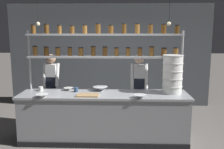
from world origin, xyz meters
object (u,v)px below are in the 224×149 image
at_px(container_stack, 173,74).
at_px(serving_cup_front, 76,90).
at_px(chef_center, 139,87).
at_px(prep_bowl_near_right, 42,96).
at_px(cutting_board, 88,95).
at_px(spice_shelf_unit, 105,47).
at_px(prep_bowl_near_left, 140,96).
at_px(serving_cup_by_board, 41,89).
at_px(prep_bowl_center_back, 69,89).
at_px(chef_left, 52,85).
at_px(prep_bowl_center_front, 100,89).

bearing_deg(container_stack, serving_cup_front, 179.17).
distance_m(chef_center, prep_bowl_near_right, 1.98).
relative_size(cutting_board, serving_cup_front, 4.56).
height_order(container_stack, cutting_board, container_stack).
distance_m(spice_shelf_unit, prep_bowl_near_right, 1.50).
height_order(prep_bowl_near_left, serving_cup_by_board, serving_cup_by_board).
height_order(spice_shelf_unit, prep_bowl_near_right, spice_shelf_unit).
distance_m(spice_shelf_unit, prep_bowl_center_back, 1.10).
bearing_deg(spice_shelf_unit, prep_bowl_center_back, -173.05).
distance_m(spice_shelf_unit, prep_bowl_near_left, 1.22).
bearing_deg(prep_bowl_center_back, container_stack, -4.49).
height_order(chef_center, cutting_board, chef_center).
bearing_deg(chef_center, spice_shelf_unit, -159.13).
xyz_separation_m(chef_center, serving_cup_front, (-1.24, -0.47, 0.04)).
bearing_deg(chef_left, prep_bowl_center_front, -24.77).
relative_size(chef_left, serving_cup_front, 18.10).
distance_m(chef_center, prep_bowl_center_front, 0.86).
bearing_deg(prep_bowl_near_left, cutting_board, 172.01).
bearing_deg(cutting_board, prep_bowl_center_front, 64.56).
distance_m(spice_shelf_unit, chef_center, 1.12).
bearing_deg(prep_bowl_center_front, chef_center, 24.11).
height_order(chef_left, prep_bowl_near_right, chef_left).
relative_size(chef_center, serving_cup_by_board, 18.73).
bearing_deg(prep_bowl_near_right, serving_cup_front, 39.43).
xyz_separation_m(serving_cup_front, serving_cup_by_board, (-0.71, 0.07, -0.00)).
xyz_separation_m(spice_shelf_unit, prep_bowl_near_right, (-1.07, -0.65, -0.82)).
bearing_deg(container_stack, prep_bowl_center_front, 173.83).
height_order(spice_shelf_unit, prep_bowl_center_front, spice_shelf_unit).
xyz_separation_m(chef_center, prep_bowl_near_right, (-1.76, -0.90, 0.03)).
bearing_deg(cutting_board, chef_center, 37.87).
height_order(chef_center, prep_bowl_center_back, chef_center).
xyz_separation_m(prep_bowl_near_left, prep_bowl_center_front, (-0.74, 0.54, 0.01)).
height_order(chef_center, container_stack, container_stack).
relative_size(chef_left, chef_center, 0.98).
distance_m(cutting_board, prep_bowl_center_back, 0.61).
height_order(chef_left, chef_center, chef_center).
bearing_deg(prep_bowl_center_front, chef_left, 153.67).
height_order(spice_shelf_unit, serving_cup_front, spice_shelf_unit).
distance_m(cutting_board, prep_bowl_center_front, 0.46).
relative_size(serving_cup_front, serving_cup_by_board, 1.02).
height_order(spice_shelf_unit, prep_bowl_center_back, spice_shelf_unit).
height_order(container_stack, prep_bowl_center_back, container_stack).
height_order(prep_bowl_center_back, serving_cup_by_board, serving_cup_by_board).
bearing_deg(container_stack, prep_bowl_near_right, -170.24).
height_order(chef_left, cutting_board, chef_left).
bearing_deg(spice_shelf_unit, serving_cup_by_board, -173.07).
bearing_deg(prep_bowl_center_back, cutting_board, -43.91).
bearing_deg(chef_left, serving_cup_front, -44.13).
bearing_deg(prep_bowl_near_left, serving_cup_front, 160.64).
xyz_separation_m(chef_left, prep_bowl_center_front, (1.11, -0.55, 0.05)).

